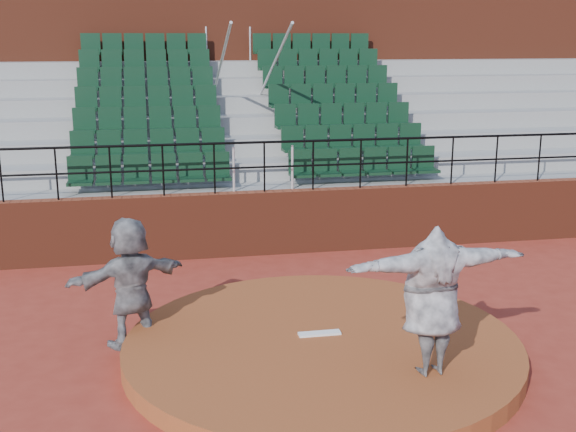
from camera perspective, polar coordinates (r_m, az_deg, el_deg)
name	(u,v)px	position (r m, az deg, el deg)	size (l,w,h in m)	color
ground	(322,355)	(10.29, 2.68, -10.93)	(90.00, 90.00, 0.00)	maroon
pitchers_mound	(322,347)	(10.24, 2.69, -10.30)	(5.50, 5.50, 0.25)	brown
pitching_rubber	(319,333)	(10.31, 2.50, -9.25)	(0.60, 0.15, 0.03)	white
boundary_wall	(265,223)	(14.71, -1.84, -0.53)	(24.00, 0.30, 1.30)	maroon
wall_railing	(264,156)	(14.42, -1.89, 4.79)	(24.04, 0.05, 1.03)	black
seating_deck	(241,156)	(18.08, -3.70, 4.75)	(24.00, 5.97, 4.63)	gray
press_box_facade	(223,64)	(21.79, -5.14, 11.87)	(24.00, 3.00, 7.10)	maroon
pitcher	(432,300)	(9.05, 11.32, -6.55)	(2.33, 0.63, 1.90)	black
fielder	(130,282)	(10.53, -12.34, -5.09)	(1.76, 0.56, 1.90)	black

